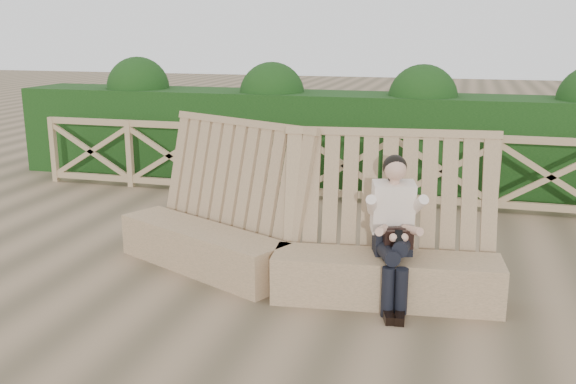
# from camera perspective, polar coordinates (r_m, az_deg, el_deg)

# --- Properties ---
(ground) EXTENTS (60.00, 60.00, 0.00)m
(ground) POSITION_cam_1_polar(r_m,az_deg,el_deg) (6.47, -0.82, -8.61)
(ground) COLOR brown
(ground) RESTS_ON ground
(bench) EXTENTS (4.17, 1.62, 1.59)m
(bench) POSITION_cam_1_polar(r_m,az_deg,el_deg) (6.52, 0.29, -4.65)
(bench) COLOR olive
(bench) RESTS_ON ground
(woman) EXTENTS (0.49, 0.87, 1.39)m
(woman) POSITION_cam_1_polar(r_m,az_deg,el_deg) (6.02, 9.40, -2.96)
(woman) COLOR black
(woman) RESTS_ON ground
(guardrail) EXTENTS (10.10, 0.09, 1.10)m
(guardrail) POSITION_cam_1_polar(r_m,az_deg,el_deg) (9.57, 5.10, 2.36)
(guardrail) COLOR #957757
(guardrail) RESTS_ON ground
(hedge) EXTENTS (12.00, 1.20, 1.50)m
(hedge) POSITION_cam_1_polar(r_m,az_deg,el_deg) (10.70, 6.32, 4.66)
(hedge) COLOR black
(hedge) RESTS_ON ground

